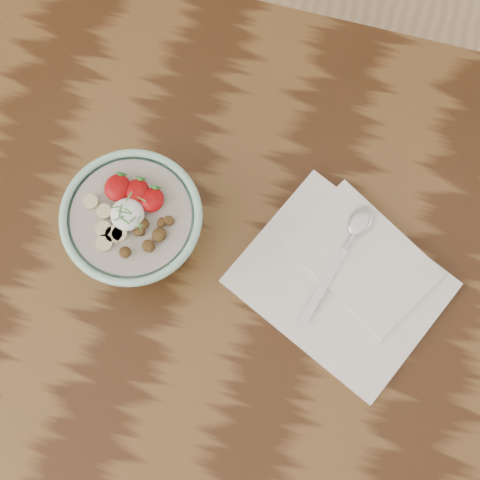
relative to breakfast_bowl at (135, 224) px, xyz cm
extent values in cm
cube|color=#381E0E|center=(22.11, -4.14, -8.12)|extent=(160.00, 90.00, 4.00)
cylinder|color=#9ACFB6|center=(0.00, -0.03, -5.55)|extent=(7.96, 7.96, 1.14)
torus|color=#9ACFB6|center=(0.00, -0.03, 3.74)|extent=(18.10, 18.10, 1.04)
cylinder|color=#B0A492|center=(0.00, -0.03, 3.17)|extent=(15.35, 15.35, 0.95)
ellipsoid|color=white|center=(-0.29, -0.08, 4.46)|extent=(4.27, 4.27, 2.35)
ellipsoid|color=#980708|center=(-2.54, 2.95, 4.55)|extent=(3.28, 3.61, 1.81)
cone|color=#286623|center=(-2.54, 4.43, 4.85)|extent=(1.40, 1.03, 1.52)
ellipsoid|color=#980708|center=(2.14, 2.52, 4.47)|extent=(3.00, 3.30, 1.65)
cone|color=#286623|center=(2.14, 3.87, 4.77)|extent=(1.40, 1.03, 1.52)
ellipsoid|color=#980708|center=(-0.02, 3.16, 4.47)|extent=(3.00, 3.30, 1.65)
cone|color=#286623|center=(-0.02, 4.51, 4.77)|extent=(1.40, 1.03, 1.52)
cylinder|color=#CEB987|center=(-2.70, -2.59, 4.04)|extent=(2.04, 2.04, 0.70)
cylinder|color=#CEB987|center=(-2.05, -4.28, 4.04)|extent=(2.10, 2.10, 0.70)
cylinder|color=#CEB987|center=(-0.56, -2.67, 4.04)|extent=(1.92, 1.92, 0.70)
cylinder|color=#CEB987|center=(-5.33, 0.38, 4.04)|extent=(1.90, 1.90, 0.70)
cylinder|color=#CEB987|center=(-3.28, -0.36, 4.04)|extent=(1.90, 1.90, 0.70)
cylinder|color=#CEB987|center=(-1.20, -2.88, 4.04)|extent=(2.21, 2.21, 0.70)
ellipsoid|color=#543918|center=(4.49, -1.32, 4.17)|extent=(1.37, 1.65, 1.03)
ellipsoid|color=#543918|center=(4.27, -1.54, 4.28)|extent=(2.35, 2.44, 1.18)
ellipsoid|color=#543918|center=(4.10, -1.74, 4.11)|extent=(1.61, 1.70, 0.68)
ellipsoid|color=#543918|center=(1.85, -0.79, 4.24)|extent=(2.23, 2.27, 1.02)
ellipsoid|color=#543918|center=(0.81, -4.74, 4.16)|extent=(1.86, 1.87, 1.14)
ellipsoid|color=#543918|center=(1.99, -1.59, 4.10)|extent=(1.13, 1.45, 1.02)
ellipsoid|color=#543918|center=(4.03, 0.08, 4.12)|extent=(1.16, 1.43, 0.70)
ellipsoid|color=#543918|center=(1.58, -1.73, 4.16)|extent=(1.52, 1.75, 0.88)
ellipsoid|color=#543918|center=(4.86, 0.58, 4.14)|extent=(1.63, 1.46, 0.77)
ellipsoid|color=#543918|center=(3.37, -3.25, 4.20)|extent=(2.29, 2.24, 1.04)
cylinder|color=#3F8036|center=(-0.47, 1.97, 5.64)|extent=(0.52, 1.25, 0.22)
cylinder|color=#3F8036|center=(1.77, -1.49, 5.64)|extent=(1.07, 0.78, 0.22)
cylinder|color=#3F8036|center=(0.84, -0.80, 5.64)|extent=(0.72, 0.94, 0.22)
cylinder|color=#3F8036|center=(2.03, -1.60, 5.64)|extent=(0.71, 0.89, 0.21)
cylinder|color=#3F8036|center=(-1.74, 0.12, 5.64)|extent=(1.24, 0.66, 0.22)
cylinder|color=#3F8036|center=(-0.02, 0.06, 5.64)|extent=(1.11, 0.60, 0.22)
cylinder|color=#3F8036|center=(1.13, 1.94, 5.64)|extent=(1.22, 0.43, 0.22)
cylinder|color=#3F8036|center=(0.01, -1.27, 5.64)|extent=(1.34, 0.66, 0.23)
cylinder|color=#3F8036|center=(-0.87, -1.14, 5.64)|extent=(1.02, 0.90, 0.22)
cylinder|color=#3F8036|center=(-0.47, -0.24, 5.64)|extent=(1.62, 0.22, 0.24)
cylinder|color=#3F8036|center=(1.59, -0.67, 5.64)|extent=(0.19, 1.02, 0.22)
cylinder|color=#3F8036|center=(-0.97, -0.15, 5.64)|extent=(0.34, 1.69, 0.24)
cube|color=white|center=(28.30, 0.61, -5.62)|extent=(32.22, 29.80, 0.99)
cube|color=white|center=(30.29, 4.58, -4.83)|extent=(22.84, 20.78, 0.60)
cube|color=silver|center=(26.08, -0.64, -4.35)|extent=(4.31, 11.75, 0.36)
cylinder|color=silver|center=(28.10, 6.58, -4.17)|extent=(1.54, 3.18, 0.72)
ellipsoid|color=silver|center=(28.91, 9.44, -4.04)|extent=(4.33, 5.42, 0.98)
camera|label=1|loc=(19.57, -20.04, 84.06)|focal=50.00mm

